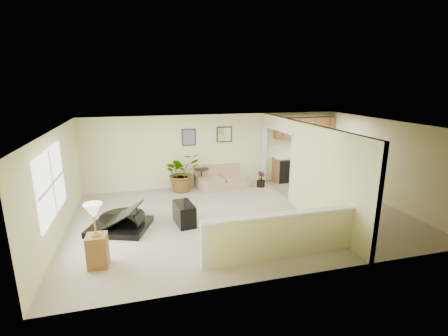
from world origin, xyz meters
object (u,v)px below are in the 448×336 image
object	(u,v)px
piano	(117,207)
accent_table	(202,176)
piano_bench	(184,214)
lamp_stand	(96,240)
loveseat	(221,176)
small_plant	(261,180)
palm_plant	(182,172)

from	to	relation	value
piano	accent_table	xyz separation A→B (m)	(2.64, 2.54, -0.09)
piano_bench	lamp_stand	size ratio (longest dim) A/B	0.63
loveseat	small_plant	world-z (taller)	loveseat
loveseat	lamp_stand	size ratio (longest dim) A/B	1.42
piano_bench	palm_plant	world-z (taller)	palm_plant
piano	lamp_stand	distance (m)	1.81
accent_table	lamp_stand	distance (m)	5.23
piano_bench	small_plant	distance (m)	3.87
piano_bench	loveseat	world-z (taller)	loveseat
lamp_stand	piano_bench	bearing A→B (deg)	39.01
piano	lamp_stand	xyz separation A→B (m)	(-0.29, -1.79, 0.01)
accent_table	small_plant	world-z (taller)	accent_table
piano_bench	small_plant	xyz separation A→B (m)	(3.04, 2.40, -0.04)
piano_bench	palm_plant	distance (m)	2.72
small_plant	lamp_stand	world-z (taller)	lamp_stand
piano_bench	accent_table	distance (m)	2.94
palm_plant	loveseat	bearing A→B (deg)	4.42
small_plant	palm_plant	bearing A→B (deg)	174.28
piano	accent_table	bearing A→B (deg)	63.79
piano	loveseat	world-z (taller)	piano
palm_plant	small_plant	bearing A→B (deg)	-5.72
palm_plant	lamp_stand	bearing A→B (deg)	-117.96
piano	piano_bench	size ratio (longest dim) A/B	2.32
accent_table	lamp_stand	bearing A→B (deg)	-124.10
loveseat	lamp_stand	world-z (taller)	lamp_stand
accent_table	lamp_stand	world-z (taller)	lamp_stand
lamp_stand	loveseat	bearing A→B (deg)	50.10
piano	palm_plant	xyz separation A→B (m)	(1.96, 2.45, 0.10)
piano_bench	lamp_stand	world-z (taller)	lamp_stand
palm_plant	piano_bench	bearing A→B (deg)	-96.77
accent_table	piano	bearing A→B (deg)	-136.07
piano_bench	small_plant	size ratio (longest dim) A/B	1.51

